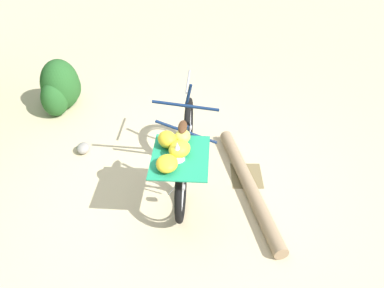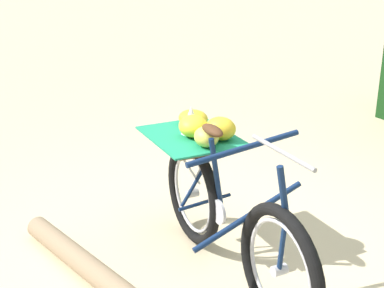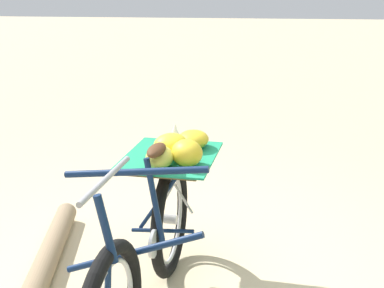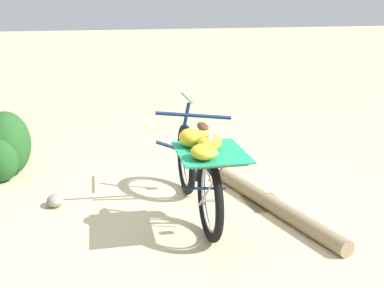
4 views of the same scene
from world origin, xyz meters
The scene contains 6 objects.
ground_plane centered at (0.00, 0.00, 0.00)m, with size 60.00×60.00×0.00m, color beige.
bicycle centered at (0.02, -0.25, 0.51)m, with size 1.79×0.71×1.03m.
fallen_log centered at (-0.02, -0.99, 0.07)m, with size 0.15×0.15×1.92m, color #937A5B.
shrub_cluster centered at (1.72, 1.55, 0.33)m, with size 0.78×0.54×0.75m.
path_stone centered at (0.66, 1.03, 0.06)m, with size 0.19×0.16×0.12m, color gray.
leaf_litter_patch centered at (0.22, -0.99, 0.00)m, with size 0.44×0.36×0.01m, color olive.
Camera 4 is at (-3.90, 0.84, 1.94)m, focal length 45.08 mm.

